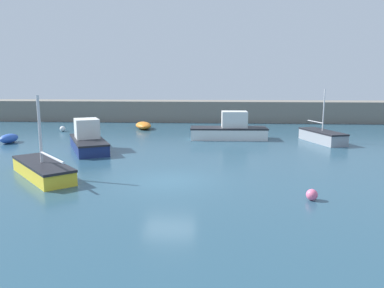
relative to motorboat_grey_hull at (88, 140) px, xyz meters
name	(u,v)px	position (x,y,z in m)	size (l,w,h in m)	color
ground_plane	(169,183)	(6.61, -7.62, -0.82)	(120.00, 120.00, 0.20)	#284C60
harbor_breakwater	(197,111)	(6.61, 18.53, 0.45)	(49.86, 3.84, 2.35)	slate
motorboat_grey_hull	(88,140)	(0.00, 0.00, 0.00)	(4.37, 6.15, 2.14)	navy
sailboat_twin_hulled	(43,169)	(0.19, -7.32, -0.31)	(4.73, 4.98, 4.11)	yellow
sailboat_short_mast	(322,136)	(17.10, 4.26, -0.25)	(2.81, 4.81, 4.10)	gray
motorboat_with_cabin	(230,130)	(10.01, 5.44, 0.04)	(6.30, 2.38, 2.28)	white
fishing_dinghy_green	(9,138)	(-7.06, 2.43, -0.37)	(1.19, 1.92, 0.70)	#2D56B7
rowboat_blue_near	(143,125)	(1.71, 11.21, -0.38)	(2.38, 3.33, 0.69)	orange
mooring_buoy_white	(63,129)	(-5.49, 8.84, -0.47)	(0.51, 0.51, 0.51)	white
mooring_buoy_pink	(312,195)	(12.78, -10.13, -0.49)	(0.47, 0.47, 0.47)	#EA668C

